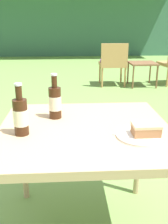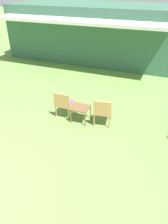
{
  "view_description": "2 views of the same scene",
  "coord_description": "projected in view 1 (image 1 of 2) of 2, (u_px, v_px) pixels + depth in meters",
  "views": [
    {
      "loc": [
        -0.08,
        -1.24,
        1.21
      ],
      "look_at": [
        0.0,
        0.1,
        0.74
      ],
      "focal_mm": 42.0,
      "sensor_mm": 36.0,
      "label": 1
    },
    {
      "loc": [
        3.44,
        -1.38,
        3.59
      ],
      "look_at": [
        1.79,
        2.76,
        0.9
      ],
      "focal_mm": 35.0,
      "sensor_mm": 36.0,
      "label": 2
    }
  ],
  "objects": [
    {
      "name": "cake_on_plate",
      "position": [
        143.0,
        132.0,
        1.23
      ],
      "size": [
        0.22,
        0.22,
        0.07
      ],
      "color": "silver",
      "rests_on": "patio_table"
    },
    {
      "name": "fork",
      "position": [
        131.0,
        135.0,
        1.25
      ],
      "size": [
        0.17,
        0.04,
        0.01
      ],
      "color": "silver",
      "rests_on": "patio_table"
    },
    {
      "name": "garden_side_table",
      "position": [
        143.0,
        65.0,
        4.97
      ],
      "size": [
        0.5,
        0.48,
        0.45
      ],
      "color": "brown",
      "rests_on": "ground_plane"
    },
    {
      "name": "wicker_chair_cushioned",
      "position": [
        113.0,
        62.0,
        4.97
      ],
      "size": [
        0.5,
        0.47,
        0.81
      ],
      "rotation": [
        0.0,
        0.0,
        3.13
      ],
      "color": "#B2844C",
      "rests_on": "ground_plane"
    },
    {
      "name": "cola_bottle_far",
      "position": [
        21.0,
        116.0,
        1.24
      ],
      "size": [
        0.07,
        0.07,
        0.25
      ],
      "color": "#381E0F",
      "rests_on": "patio_table"
    },
    {
      "name": "cabin_building",
      "position": [
        56.0,
        17.0,
        10.49
      ],
      "size": [
        8.17,
        4.94,
        2.62
      ],
      "color": "#38664C",
      "rests_on": "ground_plane"
    },
    {
      "name": "patio_table",
      "position": [
        85.0,
        139.0,
        1.36
      ],
      "size": [
        0.88,
        0.83,
        0.69
      ],
      "color": "tan",
      "rests_on": "ground_plane"
    },
    {
      "name": "cola_bottle_near",
      "position": [
        55.0,
        102.0,
        1.45
      ],
      "size": [
        0.07,
        0.07,
        0.25
      ],
      "color": "#381E0F",
      "rests_on": "patio_table"
    }
  ]
}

